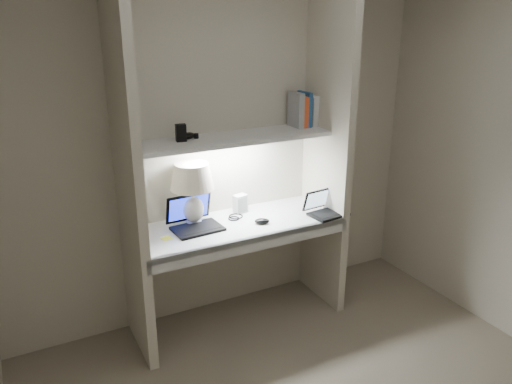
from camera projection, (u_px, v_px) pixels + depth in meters
back_wall at (221, 147)px, 3.55m from camera, size 3.20×0.01×2.50m
alcove_panel_left at (128, 171)px, 3.00m from camera, size 0.06×0.55×2.50m
alcove_panel_right at (327, 144)px, 3.64m from camera, size 0.06×0.55×2.50m
desk at (238, 225)px, 3.49m from camera, size 1.40×0.55×0.04m
desk_apron at (255, 244)px, 3.28m from camera, size 1.46×0.03×0.10m
shelf at (231, 139)px, 3.37m from camera, size 1.40×0.36×0.03m
strip_light at (231, 142)px, 3.37m from camera, size 0.60×0.04×0.02m
table_lamp at (192, 184)px, 3.37m from camera, size 0.30×0.30×0.44m
laptop_main at (194, 221)px, 3.39m from camera, size 0.34×0.30×0.22m
laptop_netbook at (325, 209)px, 3.63m from camera, size 0.29×0.26×0.17m
speaker at (240, 204)px, 3.64m from camera, size 0.11×0.09×0.13m
mouse at (262, 221)px, 3.46m from camera, size 0.12×0.10×0.04m
cable_coil at (236, 216)px, 3.58m from camera, size 0.12×0.12×0.01m
sticky_note at (167, 238)px, 3.23m from camera, size 0.07×0.07×0.00m
book_row at (307, 110)px, 3.66m from camera, size 0.24×0.17×0.25m
shelf_box at (181, 133)px, 3.22m from camera, size 0.07×0.05×0.11m
shelf_gadget at (188, 136)px, 3.28m from camera, size 0.12×0.11×0.04m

